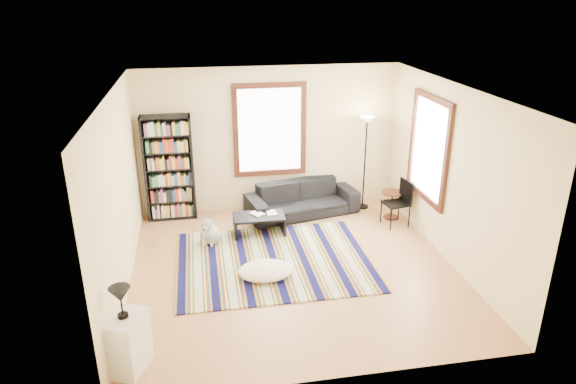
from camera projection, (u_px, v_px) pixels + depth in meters
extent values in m
cube|color=tan|center=(294.00, 271.00, 8.11)|extent=(5.00, 5.00, 0.10)
cube|color=white|center=(294.00, 87.00, 7.04)|extent=(5.00, 5.00, 0.10)
cube|color=#F5E7A5|center=(269.00, 139.00, 9.90)|extent=(5.00, 0.10, 2.80)
cube|color=#F5E7A5|center=(341.00, 273.00, 5.24)|extent=(5.00, 0.10, 2.80)
cube|color=#F5E7A5|center=(115.00, 197.00, 7.15)|extent=(0.10, 5.00, 2.80)
cube|color=#F5E7A5|center=(454.00, 175.00, 7.99)|extent=(0.10, 5.00, 2.80)
cube|color=white|center=(270.00, 130.00, 9.76)|extent=(1.20, 0.06, 1.60)
cube|color=white|center=(429.00, 148.00, 8.64)|extent=(0.06, 1.20, 1.60)
cube|color=#0B0C3A|center=(274.00, 261.00, 8.29)|extent=(3.10, 2.48, 0.02)
imported|color=black|center=(302.00, 199.00, 9.94)|extent=(1.27, 2.27, 0.63)
cube|color=black|center=(169.00, 168.00, 9.53)|extent=(0.90, 0.30, 2.00)
cube|color=black|center=(259.00, 225.00, 9.16)|extent=(0.94, 0.57, 0.36)
imported|color=beige|center=(253.00, 215.00, 9.08)|extent=(0.31, 0.29, 0.02)
imported|color=beige|center=(267.00, 213.00, 9.16)|extent=(0.25, 0.19, 0.02)
ellipsoid|color=white|center=(266.00, 271.00, 7.81)|extent=(0.98, 0.83, 0.21)
cylinder|color=#401C10|center=(392.00, 205.00, 9.77)|extent=(0.49, 0.49, 0.54)
cube|color=black|center=(396.00, 204.00, 9.42)|extent=(0.48, 0.47, 0.86)
cube|color=white|center=(127.00, 343.00, 5.84)|extent=(0.54, 0.61, 0.70)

